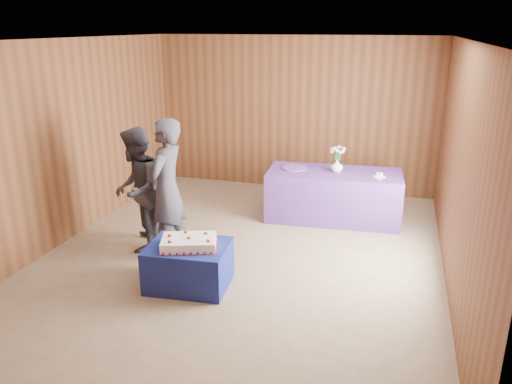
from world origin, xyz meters
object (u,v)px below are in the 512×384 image
at_px(vase, 337,166).
at_px(guest_right, 137,190).
at_px(sheet_cake, 189,242).
at_px(guest_left, 167,189).
at_px(cake_table, 189,265).
at_px(serving_table, 333,195).

height_order(vase, guest_right, guest_right).
distance_m(sheet_cake, vase, 2.92).
bearing_deg(vase, guest_left, -134.95).
distance_m(cake_table, serving_table, 2.87).
height_order(serving_table, guest_right, guest_right).
relative_size(sheet_cake, vase, 3.81).
relative_size(cake_table, serving_table, 0.45).
xyz_separation_m(cake_table, serving_table, (1.29, 2.56, 0.12)).
bearing_deg(guest_right, serving_table, 107.77).
bearing_deg(vase, serving_table, -166.48).
height_order(cake_table, guest_right, guest_right).
bearing_deg(sheet_cake, vase, 44.98).
distance_m(vase, guest_left, 2.67).
relative_size(vase, guest_right, 0.12).
bearing_deg(vase, guest_right, -142.94).
bearing_deg(serving_table, sheet_cake, -120.12).
bearing_deg(guest_right, sheet_cake, 33.26).
height_order(serving_table, vase, vase).
relative_size(serving_table, vase, 10.49).
distance_m(serving_table, vase, 0.47).
xyz_separation_m(sheet_cake, vase, (1.29, 2.60, 0.29)).
bearing_deg(serving_table, guest_right, -146.85).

